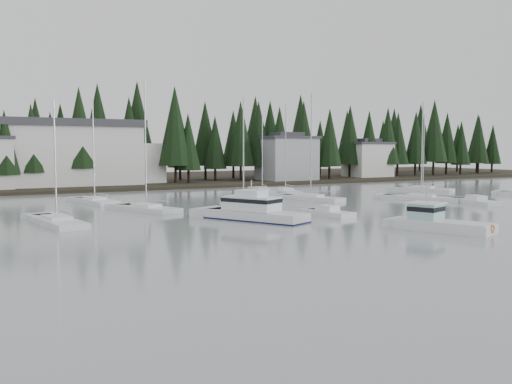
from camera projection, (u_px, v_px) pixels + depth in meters
far_shore_land at (77, 183)px, 110.46m from camera, size 240.00×54.00×1.00m
conifer_treeline at (91, 186)px, 100.88m from camera, size 200.00×22.00×20.00m
house_east_a at (287, 157)px, 111.00m from camera, size 10.60×8.48×9.25m
house_east_b at (368, 159)px, 123.46m from camera, size 9.54×7.42×8.25m
harbor_inn at (77, 153)px, 95.82m from camera, size 29.50×11.50×10.90m
cabin_cruiser_center at (254, 213)px, 52.73m from camera, size 7.15×10.40×4.31m
lobster_boat_teal at (439, 224)px, 46.08m from camera, size 5.06×8.14×4.27m
sailboat_0 at (95, 203)px, 68.88m from camera, size 4.42×8.48×12.97m
sailboat_1 at (244, 208)px, 62.68m from camera, size 4.83×9.40×12.76m
sailboat_2 at (421, 200)px, 73.12m from camera, size 6.40×10.04×13.09m
sailboat_3 at (311, 199)px, 73.25m from camera, size 5.19×9.55×14.15m
sailboat_6 at (146, 210)px, 60.38m from camera, size 5.50×9.07×14.31m
sailboat_8 at (423, 190)px, 89.25m from camera, size 5.87×9.56×12.48m
sailboat_9 at (262, 192)px, 85.94m from camera, size 5.90×10.21×11.88m
sailboat_10 at (57, 224)px, 49.82m from camera, size 3.85×9.94×11.42m
sailboat_12 at (285, 192)px, 85.08m from camera, size 4.44×9.11×13.75m
runabout_1 at (328, 214)px, 56.19m from camera, size 3.12×5.68×1.42m
runabout_2 at (476, 203)px, 68.28m from camera, size 3.70×7.23×1.42m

